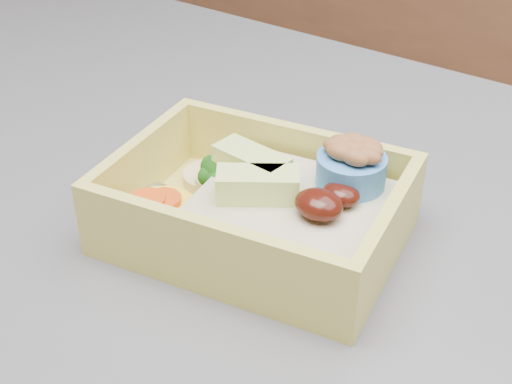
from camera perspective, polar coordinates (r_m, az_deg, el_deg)
The scene contains 1 object.
bento_box at distance 0.44m, azimuth 0.81°, elevation -1.27°, with size 0.20×0.16×0.07m.
Camera 1 is at (0.38, -0.29, 1.20)m, focal length 50.00 mm.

